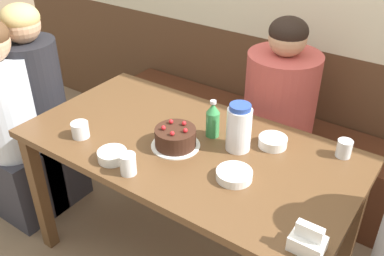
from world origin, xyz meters
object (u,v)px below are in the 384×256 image
Objects in this scene: napkin_holder at (308,241)px; glass_tumbler_short at (80,130)px; glass_water_tall at (128,164)px; bench_seat at (263,151)px; water_pitcher at (239,128)px; birthday_cake at (175,138)px; soju_bottle at (213,119)px; person_dark_striped at (41,116)px; bowl_soup_white at (234,175)px; bowl_side_dish at (112,155)px; bowl_rice_small at (273,142)px; glass_shot_small at (344,148)px; person_pale_blue_shirt at (12,132)px; person_teal_shirt at (277,122)px.

glass_tumbler_short is at bearing 177.43° from napkin_holder.
napkin_holder is at bearing 2.16° from glass_water_tall.
water_pitcher is (0.20, -0.74, 0.62)m from bench_seat.
glass_water_tall is (-0.04, -0.26, 0.00)m from birthday_cake.
person_dark_striped is at bearing -171.49° from soju_bottle.
bowl_side_dish is at bearing -159.20° from bowl_soup_white.
napkin_holder reaches higher than bowl_rice_small.
bowl_side_dish is 1.61× the size of glass_shot_small.
soju_bottle is at bearing -161.55° from glass_shot_small.
bowl_side_dish is at bearing -121.16° from soju_bottle.
bowl_side_dish is at bearing -99.59° from bench_seat.
bowl_rice_small is at bearing 41.90° from water_pitcher.
birthday_cake is 0.28m from water_pitcher.
soju_bottle is at bearing 18.38° from person_pale_blue_shirt.
person_pale_blue_shirt is (-1.06, -0.35, -0.27)m from soju_bottle.
glass_shot_small is 0.61m from person_teal_shirt.
person_teal_shirt is at bearing 77.35° from glass_water_tall.
glass_shot_small is (0.39, 0.20, -0.07)m from water_pitcher.
soju_bottle is 1.15m from person_pale_blue_shirt.
bench_seat is 24.53× the size of glass_water_tall.
person_dark_striped is at bearing -173.66° from water_pitcher.
soju_bottle reaches higher than birthday_cake.
glass_shot_small is at bearing 36.51° from bowl_side_dish.
person_dark_striped reaches higher than glass_shot_small.
bowl_soup_white is (-0.37, 0.18, -0.02)m from napkin_holder.
water_pitcher is at bearing 27.30° from glass_tumbler_short.
napkin_holder is 0.09× the size of person_teal_shirt.
soju_bottle is at bearing 146.97° from napkin_holder.
water_pitcher is 0.62m from person_teal_shirt.
soju_bottle is at bearing 58.84° from bowl_side_dish.
person_dark_striped is at bearing -58.99° from person_teal_shirt.
napkin_holder is 0.09× the size of person_pale_blue_shirt.
soju_bottle is at bearing -163.14° from bowl_rice_small.
bowl_side_dish is at bearing -16.24° from person_dark_striped.
bowl_soup_white is at bearing -127.27° from glass_shot_small.
glass_tumbler_short is 0.07× the size of person_teal_shirt.
glass_water_tall is 1.16× the size of glass_shot_small.
bench_seat is at bearing 86.41° from glass_water_tall.
soju_bottle is at bearing 73.77° from glass_water_tall.
glass_shot_small is at bearing 18.41° from person_pale_blue_shirt.
napkin_holder is 0.09× the size of person_dark_striped.
person_dark_striped reaches higher than bench_seat.
glass_shot_small is (0.30, 0.40, 0.02)m from bowl_soup_white.
soju_bottle is 1.24× the size of bowl_soup_white.
birthday_cake is 0.19m from soju_bottle.
glass_shot_small is (0.28, 0.10, 0.02)m from bowl_rice_small.
napkin_holder is 0.74m from glass_water_tall.
bowl_rice_small is 0.52m from person_teal_shirt.
soju_bottle is 0.15× the size of person_dark_striped.
bowl_soup_white is 0.42m from glass_water_tall.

